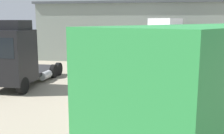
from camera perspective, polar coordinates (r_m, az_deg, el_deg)
ground_plane at (r=12.95m, az=8.34°, el=-9.10°), size 60.00×60.00×0.00m
warehouse_building at (r=30.11m, az=9.44°, el=7.75°), size 25.41×8.20×6.21m
tractor_unit_white at (r=20.99m, az=10.80°, el=3.95°), size 6.09×6.81×4.42m
container_trailer_green at (r=8.31m, az=22.31°, el=-1.94°), size 6.86×9.20×4.10m
tractor_unit_black at (r=17.34m, az=-20.50°, el=2.04°), size 2.59×6.60×4.27m
traffic_cone at (r=13.66m, az=-8.15°, el=-6.96°), size 0.40×0.40×0.55m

